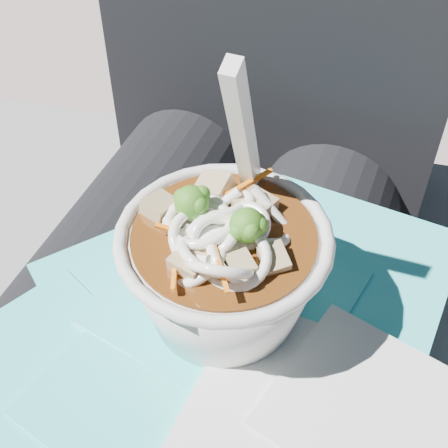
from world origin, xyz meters
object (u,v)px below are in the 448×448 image
(stone_ledge, at_px, (231,382))
(person_body, at_px, (211,252))
(lap, at_px, (171,349))
(plastic_bag, at_px, (221,330))
(udon_bowl, at_px, (224,263))

(stone_ledge, xyz_separation_m, person_body, (-0.00, -0.06, 0.32))
(person_body, bearing_deg, stone_ledge, 90.00)
(person_body, bearing_deg, lap, -90.00)
(lap, relative_size, plastic_bag, 1.33)
(plastic_bag, bearing_deg, udon_bowl, 102.23)
(person_body, xyz_separation_m, udon_bowl, (0.05, -0.10, 0.11))
(person_body, distance_m, udon_bowl, 0.15)
(lap, distance_m, plastic_bag, 0.10)
(stone_ledge, bearing_deg, plastic_bag, -72.61)
(lap, xyz_separation_m, person_body, (-0.00, 0.09, 0.03))
(plastic_bag, bearing_deg, lap, 161.56)
(plastic_bag, relative_size, udon_bowl, 1.83)
(plastic_bag, xyz_separation_m, udon_bowl, (-0.00, 0.01, 0.06))
(stone_ledge, bearing_deg, udon_bowl, -72.16)
(person_body, distance_m, plastic_bag, 0.13)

